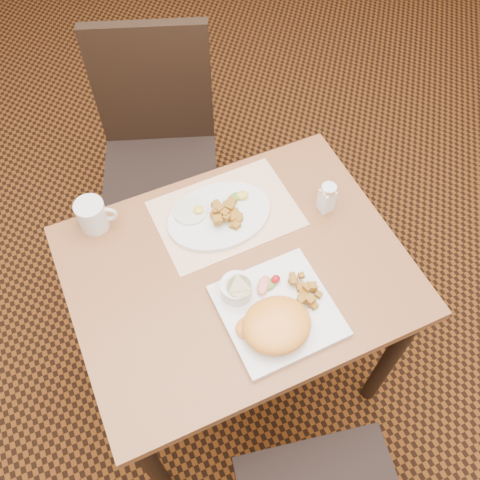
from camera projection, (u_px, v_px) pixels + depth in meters
name	position (u px, v px, depth m)	size (l,w,h in m)	color
ground	(238.00, 365.00, 2.08)	(8.00, 8.00, 0.00)	black
table	(238.00, 287.00, 1.54)	(0.90, 0.70, 0.75)	brown
chair_far	(159.00, 145.00, 1.98)	(0.54, 0.55, 0.97)	black
placemat	(226.00, 213.00, 1.55)	(0.40, 0.28, 0.00)	white
plate_square	(278.00, 311.00, 1.37)	(0.28, 0.28, 0.02)	silver
plate_oval	(219.00, 216.00, 1.53)	(0.30, 0.23, 0.02)	silver
hollandaise_mound	(276.00, 325.00, 1.31)	(0.18, 0.16, 0.06)	#FB9B31
ramekin	(237.00, 288.00, 1.37)	(0.08, 0.08, 0.05)	silver
garnish_sq	(268.00, 284.00, 1.39)	(0.08, 0.06, 0.03)	#387223
fried_egg	(191.00, 211.00, 1.53)	(0.10, 0.10, 0.02)	white
garnish_ov	(240.00, 195.00, 1.55)	(0.06, 0.04, 0.02)	#387223
salt_shaker	(327.00, 197.00, 1.52)	(0.05, 0.05, 0.10)	white
coffee_mug	(93.00, 215.00, 1.49)	(0.11, 0.08, 0.09)	silver
home_fries_sq	(305.00, 291.00, 1.38)	(0.08, 0.12, 0.04)	#B0751C
home_fries_ov	(227.00, 213.00, 1.51)	(0.10, 0.11, 0.04)	#B0751C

